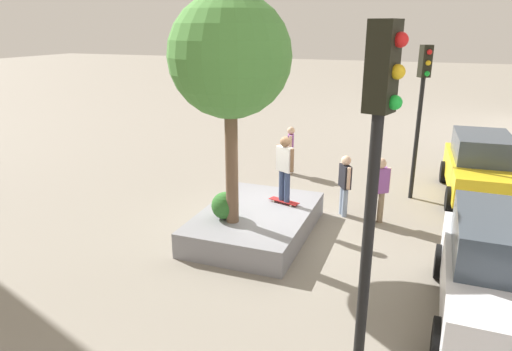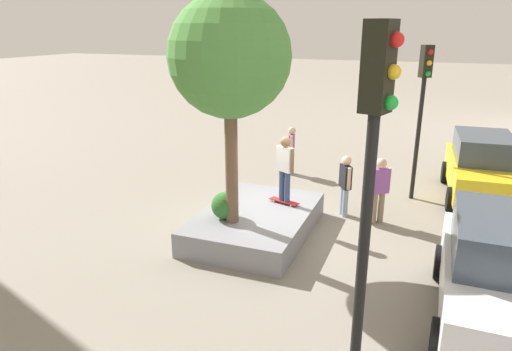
{
  "view_description": "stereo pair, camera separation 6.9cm",
  "coord_description": "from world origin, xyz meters",
  "px_view_note": "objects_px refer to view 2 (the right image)",
  "views": [
    {
      "loc": [
        10.05,
        3.22,
        4.81
      ],
      "look_at": [
        0.51,
        -0.36,
        1.48
      ],
      "focal_mm": 32.2,
      "sensor_mm": 36.0,
      "label": 1
    },
    {
      "loc": [
        10.03,
        3.29,
        4.81
      ],
      "look_at": [
        0.51,
        -0.36,
        1.48
      ],
      "focal_mm": 32.2,
      "sensor_mm": 36.0,
      "label": 2
    }
  ],
  "objects_px": {
    "skateboard": "(284,201)",
    "skateboarder": "(285,164)",
    "plaza_tree": "(230,58)",
    "taxi_cab": "(482,167)",
    "traffic_light_median": "(423,97)",
    "police_car": "(498,273)",
    "pedestrian_crossing": "(292,147)",
    "bystander_watching": "(345,182)",
    "planter_ledge": "(256,222)",
    "passerby_with_bag": "(379,186)",
    "traffic_light_corner": "(370,184)"
  },
  "relations": [
    {
      "from": "planter_ledge",
      "to": "passerby_with_bag",
      "type": "height_order",
      "value": "passerby_with_bag"
    },
    {
      "from": "traffic_light_corner",
      "to": "bystander_watching",
      "type": "height_order",
      "value": "traffic_light_corner"
    },
    {
      "from": "police_car",
      "to": "pedestrian_crossing",
      "type": "bearing_deg",
      "value": -140.29
    },
    {
      "from": "taxi_cab",
      "to": "traffic_light_corner",
      "type": "xyz_separation_m",
      "value": [
        9.65,
        -2.04,
        2.35
      ]
    },
    {
      "from": "planter_ledge",
      "to": "pedestrian_crossing",
      "type": "distance_m",
      "value": 4.91
    },
    {
      "from": "bystander_watching",
      "to": "traffic_light_median",
      "type": "bearing_deg",
      "value": 140.6
    },
    {
      "from": "plaza_tree",
      "to": "traffic_light_median",
      "type": "xyz_separation_m",
      "value": [
        -4.61,
        3.69,
        -1.23
      ]
    },
    {
      "from": "police_car",
      "to": "taxi_cab",
      "type": "bearing_deg",
      "value": 178.11
    },
    {
      "from": "skateboarder",
      "to": "pedestrian_crossing",
      "type": "bearing_deg",
      "value": -165.66
    },
    {
      "from": "plaza_tree",
      "to": "taxi_cab",
      "type": "distance_m",
      "value": 8.31
    },
    {
      "from": "traffic_light_median",
      "to": "police_car",
      "type": "bearing_deg",
      "value": 15.48
    },
    {
      "from": "bystander_watching",
      "to": "taxi_cab",
      "type": "bearing_deg",
      "value": 128.32
    },
    {
      "from": "plaza_tree",
      "to": "skateboarder",
      "type": "relative_size",
      "value": 2.99
    },
    {
      "from": "planter_ledge",
      "to": "skateboard",
      "type": "xyz_separation_m",
      "value": [
        -0.72,
        0.48,
        0.35
      ]
    },
    {
      "from": "plaza_tree",
      "to": "police_car",
      "type": "bearing_deg",
      "value": 78.03
    },
    {
      "from": "skateboard",
      "to": "passerby_with_bag",
      "type": "xyz_separation_m",
      "value": [
        -0.97,
        2.18,
        0.36
      ]
    },
    {
      "from": "planter_ledge",
      "to": "police_car",
      "type": "height_order",
      "value": "police_car"
    },
    {
      "from": "traffic_light_median",
      "to": "passerby_with_bag",
      "type": "xyz_separation_m",
      "value": [
        2.17,
        -0.74,
        -1.97
      ]
    },
    {
      "from": "traffic_light_corner",
      "to": "bystander_watching",
      "type": "xyz_separation_m",
      "value": [
        -6.94,
        -1.39,
        -2.35
      ]
    },
    {
      "from": "planter_ledge",
      "to": "skateboarder",
      "type": "xyz_separation_m",
      "value": [
        -0.72,
        0.48,
        1.31
      ]
    },
    {
      "from": "skateboard",
      "to": "pedestrian_crossing",
      "type": "height_order",
      "value": "pedestrian_crossing"
    },
    {
      "from": "passerby_with_bag",
      "to": "traffic_light_median",
      "type": "bearing_deg",
      "value": 161.17
    },
    {
      "from": "skateboarder",
      "to": "pedestrian_crossing",
      "type": "xyz_separation_m",
      "value": [
        -4.11,
        -1.05,
        -0.66
      ]
    },
    {
      "from": "planter_ledge",
      "to": "plaza_tree",
      "type": "height_order",
      "value": "plaza_tree"
    },
    {
      "from": "taxi_cab",
      "to": "bystander_watching",
      "type": "height_order",
      "value": "taxi_cab"
    },
    {
      "from": "skateboarder",
      "to": "taxi_cab",
      "type": "xyz_separation_m",
      "value": [
        -3.87,
        4.72,
        -0.65
      ]
    },
    {
      "from": "skateboarder",
      "to": "traffic_light_median",
      "type": "bearing_deg",
      "value": 137.08
    },
    {
      "from": "police_car",
      "to": "bystander_watching",
      "type": "distance_m",
      "value": 4.93
    },
    {
      "from": "skateboard",
      "to": "skateboarder",
      "type": "height_order",
      "value": "skateboarder"
    },
    {
      "from": "traffic_light_median",
      "to": "bystander_watching",
      "type": "relative_size",
      "value": 2.64
    },
    {
      "from": "plaza_tree",
      "to": "skateboard",
      "type": "xyz_separation_m",
      "value": [
        -1.47,
        0.77,
        -3.56
      ]
    },
    {
      "from": "bystander_watching",
      "to": "plaza_tree",
      "type": "bearing_deg",
      "value": -38.1
    },
    {
      "from": "traffic_light_median",
      "to": "traffic_light_corner",
      "type": "bearing_deg",
      "value": -1.53
    },
    {
      "from": "taxi_cab",
      "to": "pedestrian_crossing",
      "type": "distance_m",
      "value": 5.77
    },
    {
      "from": "taxi_cab",
      "to": "pedestrian_crossing",
      "type": "height_order",
      "value": "taxi_cab"
    },
    {
      "from": "police_car",
      "to": "traffic_light_median",
      "type": "distance_m",
      "value": 6.27
    },
    {
      "from": "planter_ledge",
      "to": "passerby_with_bag",
      "type": "xyz_separation_m",
      "value": [
        -1.69,
        2.66,
        0.7
      ]
    },
    {
      "from": "skateboarder",
      "to": "police_car",
      "type": "relative_size",
      "value": 0.41
    },
    {
      "from": "skateboard",
      "to": "traffic_light_median",
      "type": "relative_size",
      "value": 0.19
    },
    {
      "from": "pedestrian_crossing",
      "to": "passerby_with_bag",
      "type": "bearing_deg",
      "value": 45.88
    },
    {
      "from": "skateboard",
      "to": "police_car",
      "type": "height_order",
      "value": "police_car"
    },
    {
      "from": "plaza_tree",
      "to": "planter_ledge",
      "type": "bearing_deg",
      "value": 158.96
    },
    {
      "from": "skateboarder",
      "to": "bystander_watching",
      "type": "bearing_deg",
      "value": 131.88
    },
    {
      "from": "skateboarder",
      "to": "passerby_with_bag",
      "type": "distance_m",
      "value": 2.46
    },
    {
      "from": "police_car",
      "to": "passerby_with_bag",
      "type": "distance_m",
      "value": 4.25
    },
    {
      "from": "plaza_tree",
      "to": "skateboard",
      "type": "bearing_deg",
      "value": 152.42
    },
    {
      "from": "plaza_tree",
      "to": "skateboard",
      "type": "height_order",
      "value": "plaza_tree"
    },
    {
      "from": "plaza_tree",
      "to": "traffic_light_corner",
      "type": "height_order",
      "value": "plaza_tree"
    },
    {
      "from": "skateboarder",
      "to": "police_car",
      "type": "xyz_separation_m",
      "value": [
        2.59,
        4.51,
        -0.65
      ]
    },
    {
      "from": "skateboarder",
      "to": "passerby_with_bag",
      "type": "relative_size",
      "value": 0.95
    }
  ]
}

